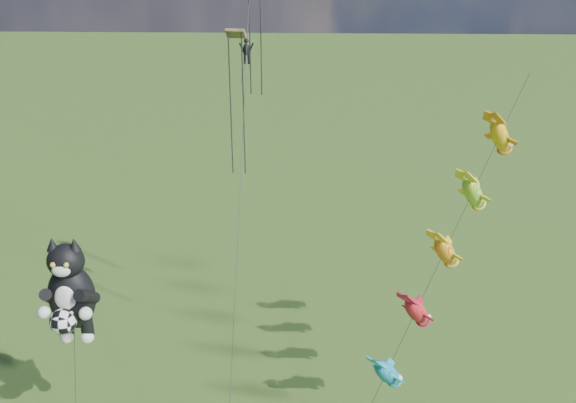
{
  "coord_description": "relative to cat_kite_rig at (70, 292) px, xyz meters",
  "views": [
    {
      "loc": [
        16.72,
        -26.01,
        25.07
      ],
      "look_at": [
        15.59,
        6.99,
        11.16
      ],
      "focal_mm": 40.0,
      "sensor_mm": 36.0,
      "label": 1
    }
  ],
  "objects": [
    {
      "name": "fish_windsock_rig",
      "position": [
        18.81,
        1.55,
        1.79
      ],
      "size": [
        10.85,
        11.88,
        18.19
      ],
      "rotation": [
        0.0,
        0.0,
        -0.42
      ],
      "color": "brown",
      "rests_on": "ground"
    },
    {
      "name": "cat_kite_rig",
      "position": [
        0.0,
        0.0,
        0.0
      ],
      "size": [
        2.73,
        4.22,
        11.36
      ],
      "rotation": [
        0.0,
        0.0,
        0.08
      ],
      "color": "brown",
      "rests_on": "ground"
    },
    {
      "name": "parafoil_rig",
      "position": [
        8.45,
        7.22,
        10.57
      ],
      "size": [
        1.88,
        17.55,
        26.43
      ],
      "rotation": [
        0.0,
        0.0,
        0.06
      ],
      "color": "brown",
      "rests_on": "ground"
    }
  ]
}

